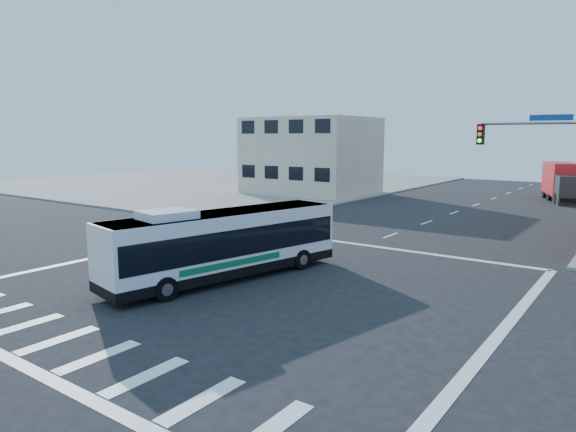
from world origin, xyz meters
The scene contains 6 objects.
ground centered at (0.00, 0.00, 0.00)m, with size 120.00×120.00×0.00m, color black.
sidewalk_nw centered at (-35.00, 35.00, 0.07)m, with size 50.00×50.00×0.15m, color gray.
building_west centered at (-17.02, 29.98, 4.01)m, with size 12.06×10.06×8.00m.
signal_mast_ne centered at (9.08, 10.62, 4.98)m, with size 7.91×1.13×8.07m.
transit_bus centered at (-1.57, -0.10, 1.56)m, with size 4.50×11.00×3.19m.
box_truck centered at (5.80, 38.50, 1.74)m, with size 4.87×8.26×3.58m.
Camera 1 is at (13.01, -15.72, 5.95)m, focal length 32.00 mm.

